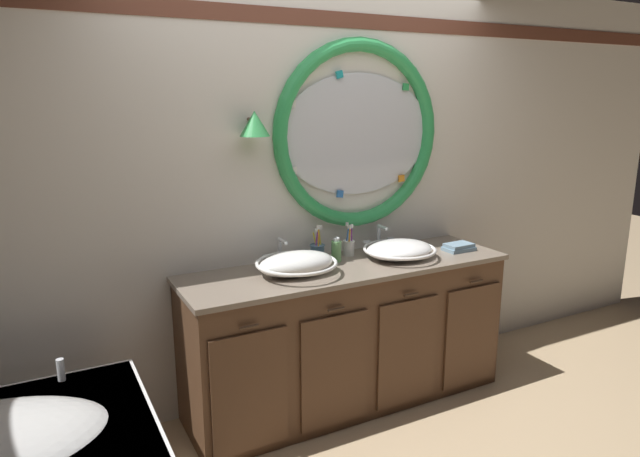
% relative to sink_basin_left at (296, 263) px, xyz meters
% --- Properties ---
extents(ground_plane, '(14.00, 14.00, 0.00)m').
position_rel_sink_basin_left_xyz_m(ground_plane, '(0.28, -0.24, -0.96)').
color(ground_plane, tan).
extents(back_wall_assembly, '(6.40, 0.26, 2.60)m').
position_rel_sink_basin_left_xyz_m(back_wall_assembly, '(0.31, 0.34, 0.37)').
color(back_wall_assembly, silver).
rests_on(back_wall_assembly, ground_plane).
extents(vanity_counter, '(2.03, 0.61, 0.89)m').
position_rel_sink_basin_left_xyz_m(vanity_counter, '(0.36, 0.03, -0.51)').
color(vanity_counter, brown).
rests_on(vanity_counter, ground_plane).
extents(sink_basin_left, '(0.47, 0.47, 0.13)m').
position_rel_sink_basin_left_xyz_m(sink_basin_left, '(0.00, 0.00, 0.00)').
color(sink_basin_left, white).
rests_on(sink_basin_left, vanity_counter).
extents(sink_basin_right, '(0.46, 0.46, 0.11)m').
position_rel_sink_basin_left_xyz_m(sink_basin_right, '(0.71, 0.00, -0.01)').
color(sink_basin_right, white).
rests_on(sink_basin_right, vanity_counter).
extents(faucet_set_left, '(0.22, 0.12, 0.17)m').
position_rel_sink_basin_left_xyz_m(faucet_set_left, '(-0.00, 0.23, -0.00)').
color(faucet_set_left, silver).
rests_on(faucet_set_left, vanity_counter).
extents(faucet_set_right, '(0.24, 0.12, 0.17)m').
position_rel_sink_basin_left_xyz_m(faucet_set_right, '(0.71, 0.23, -0.00)').
color(faucet_set_right, silver).
rests_on(faucet_set_right, vanity_counter).
extents(toothbrush_holder_left, '(0.09, 0.09, 0.22)m').
position_rel_sink_basin_left_xyz_m(toothbrush_holder_left, '(0.25, 0.22, -0.01)').
color(toothbrush_holder_left, slate).
rests_on(toothbrush_holder_left, vanity_counter).
extents(toothbrush_holder_right, '(0.08, 0.08, 0.21)m').
position_rel_sink_basin_left_xyz_m(toothbrush_holder_right, '(0.46, 0.20, -0.01)').
color(toothbrush_holder_right, white).
rests_on(toothbrush_holder_right, vanity_counter).
extents(soap_dispenser, '(0.06, 0.07, 0.16)m').
position_rel_sink_basin_left_xyz_m(soap_dispenser, '(0.33, 0.12, 0.00)').
color(soap_dispenser, '#6BAD66').
rests_on(soap_dispenser, vanity_counter).
extents(folded_hand_towel, '(0.20, 0.13, 0.05)m').
position_rel_sink_basin_left_xyz_m(folded_hand_towel, '(1.16, -0.04, -0.04)').
color(folded_hand_towel, '#7593A8').
rests_on(folded_hand_towel, vanity_counter).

